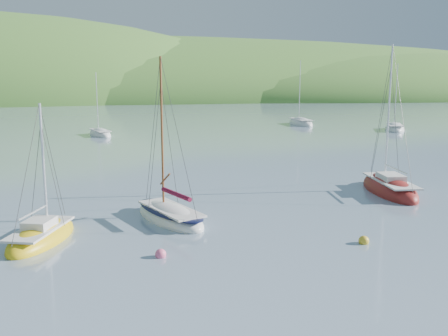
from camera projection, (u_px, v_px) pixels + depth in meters
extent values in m
plane|color=slate|center=(252.00, 249.00, 22.11)|extent=(700.00, 700.00, 0.00)
ellipsoid|color=#3C6F2A|center=(134.00, 97.00, 185.75)|extent=(440.00, 110.00, 44.00)
ellipsoid|color=#3C6F2A|center=(369.00, 96.00, 194.27)|extent=(240.00, 100.00, 34.00)
ellipsoid|color=silver|center=(170.00, 218.00, 26.64)|extent=(4.30, 6.37, 1.47)
cube|color=silver|center=(171.00, 209.00, 26.45)|extent=(3.28, 4.94, 0.10)
cylinder|color=brown|center=(162.00, 133.00, 26.42)|extent=(0.12, 0.12, 7.98)
ellipsoid|color=black|center=(170.00, 210.00, 26.57)|extent=(4.24, 6.30, 0.25)
cylinder|color=maroon|center=(176.00, 194.00, 25.80)|extent=(1.31, 2.75, 0.24)
ellipsoid|color=maroon|center=(389.00, 190.00, 32.87)|extent=(3.30, 7.29, 1.94)
cube|color=silver|center=(391.00, 181.00, 32.61)|extent=(2.49, 5.67, 0.10)
cylinder|color=silver|center=(389.00, 113.00, 32.79)|extent=(0.12, 0.12, 8.80)
cube|color=silver|center=(391.00, 177.00, 32.57)|extent=(1.56, 2.12, 0.42)
cylinder|color=silver|center=(396.00, 169.00, 31.76)|extent=(0.52, 3.36, 0.09)
ellipsoid|color=gold|center=(42.00, 239.00, 23.24)|extent=(3.69, 5.63, 1.43)
cube|color=silver|center=(40.00, 229.00, 23.04)|extent=(2.81, 4.37, 0.10)
cylinder|color=silver|center=(44.00, 165.00, 23.25)|extent=(0.12, 0.12, 5.76)
cube|color=silver|center=(40.00, 224.00, 23.00)|extent=(1.55, 1.76, 0.42)
cylinder|color=silver|center=(33.00, 213.00, 22.37)|extent=(0.92, 2.40, 0.09)
ellipsoid|color=silver|center=(100.00, 135.00, 64.52)|extent=(3.93, 6.52, 1.68)
cube|color=silver|center=(100.00, 130.00, 64.31)|extent=(2.99, 5.06, 0.10)
cylinder|color=silver|center=(97.00, 101.00, 64.38)|extent=(0.12, 0.12, 7.38)
ellipsoid|color=silver|center=(301.00, 124.00, 78.95)|extent=(2.74, 7.66, 2.08)
cube|color=silver|center=(301.00, 119.00, 78.67)|extent=(2.05, 5.98, 0.10)
cylinder|color=silver|center=(300.00, 90.00, 78.88)|extent=(0.12, 0.12, 9.18)
ellipsoid|color=silver|center=(395.00, 129.00, 70.82)|extent=(5.26, 7.51, 1.94)
cube|color=silver|center=(395.00, 125.00, 70.56)|extent=(4.02, 5.82, 0.10)
cylinder|color=silver|center=(396.00, 94.00, 70.75)|extent=(0.12, 0.12, 8.54)
sphere|color=gold|center=(364.00, 241.00, 22.85)|extent=(0.48, 0.48, 0.48)
sphere|color=#EA5D87|center=(161.00, 254.00, 21.13)|extent=(0.48, 0.48, 0.48)
sphere|color=red|center=(377.00, 182.00, 35.56)|extent=(0.45, 0.45, 0.45)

